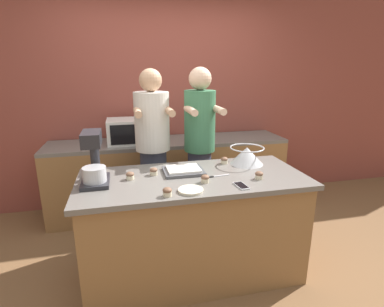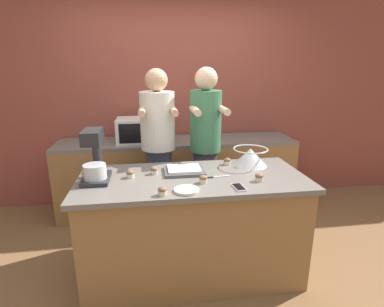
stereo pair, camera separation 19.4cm
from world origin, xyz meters
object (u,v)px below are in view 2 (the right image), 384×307
(knife, at_px, (215,177))
(cupcake_1, at_px, (203,179))
(baking_tray, at_px, (184,170))
(stand_mixer, at_px, (95,159))
(cupcake_0, at_px, (130,174))
(cupcake_2, at_px, (154,170))
(mixing_bowl, at_px, (250,156))
(cupcake_5, at_px, (227,161))
(person_left, at_px, (159,152))
(cupcake_3, at_px, (259,177))
(person_right, at_px, (205,148))
(small_plate, at_px, (187,190))
(cell_phone, at_px, (239,187))
(cupcake_4, at_px, (162,191))
(microwave_oven, at_px, (141,130))

(knife, height_order, cupcake_1, cupcake_1)
(baking_tray, bearing_deg, stand_mixer, -172.60)
(baking_tray, distance_m, cupcake_0, 0.44)
(baking_tray, bearing_deg, cupcake_2, -179.14)
(cupcake_2, bearing_deg, cupcake_1, -35.09)
(mixing_bowl, relative_size, cupcake_5, 4.80)
(person_left, bearing_deg, cupcake_3, -49.50)
(baking_tray, relative_size, knife, 1.48)
(cupcake_1, bearing_deg, cupcake_5, 54.26)
(person_right, relative_size, baking_tray, 5.30)
(knife, relative_size, cupcake_1, 3.46)
(cupcake_2, height_order, cupcake_3, same)
(small_plate, relative_size, cupcake_5, 2.80)
(cell_phone, xyz_separation_m, cupcake_1, (-0.24, 0.14, 0.03))
(person_left, relative_size, knife, 7.77)
(stand_mixer, height_order, baking_tray, stand_mixer)
(small_plate, bearing_deg, person_right, 71.93)
(small_plate, xyz_separation_m, knife, (0.26, 0.24, -0.01))
(baking_tray, xyz_separation_m, small_plate, (-0.03, -0.40, -0.01))
(cupcake_1, height_order, cupcake_4, same)
(microwave_oven, xyz_separation_m, knife, (0.59, -1.29, -0.14))
(cupcake_2, bearing_deg, small_plate, -61.22)
(person_left, height_order, cupcake_1, person_left)
(stand_mixer, xyz_separation_m, cell_phone, (1.04, -0.30, -0.17))
(cupcake_4, bearing_deg, microwave_oven, 95.88)
(cupcake_2, distance_m, cupcake_5, 0.67)
(small_plate, distance_m, cupcake_4, 0.18)
(microwave_oven, xyz_separation_m, cupcake_3, (0.91, -1.42, -0.11))
(stand_mixer, height_order, knife, stand_mixer)
(mixing_bowl, xyz_separation_m, small_plate, (-0.63, -0.50, -0.07))
(cupcake_5, bearing_deg, person_left, 144.30)
(knife, bearing_deg, person_right, 85.18)
(person_left, relative_size, cupcake_2, 26.90)
(person_left, distance_m, cupcake_5, 0.73)
(cupcake_0, height_order, cupcake_5, same)
(baking_tray, xyz_separation_m, cupcake_1, (0.11, -0.26, 0.01))
(microwave_oven, xyz_separation_m, cell_phone, (0.71, -1.53, -0.13))
(cupcake_4, bearing_deg, cupcake_3, 12.06)
(cell_phone, relative_size, cupcake_2, 2.36)
(cupcake_2, bearing_deg, person_left, 84.36)
(cupcake_1, height_order, cupcake_3, same)
(cupcake_5, bearing_deg, microwave_oven, 127.93)
(cell_phone, distance_m, cupcake_2, 0.71)
(person_right, distance_m, stand_mixer, 1.19)
(person_left, bearing_deg, small_plate, -80.75)
(person_left, distance_m, stand_mixer, 0.85)
(baking_tray, relative_size, cupcake_5, 5.11)
(stand_mixer, distance_m, microwave_oven, 1.27)
(person_right, bearing_deg, cell_phone, -86.35)
(cupcake_0, xyz_separation_m, cupcake_2, (0.19, 0.06, 0.00))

